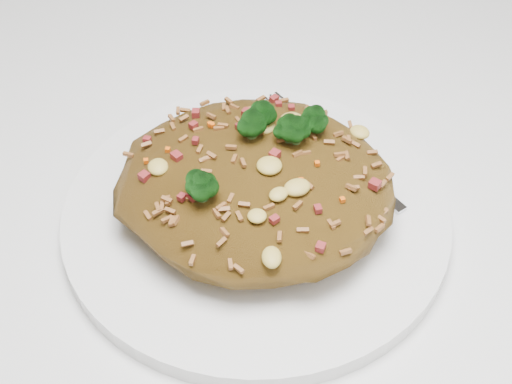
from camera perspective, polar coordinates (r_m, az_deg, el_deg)
dining_table at (r=0.60m, az=-6.70°, el=-6.92°), size 1.20×0.80×0.75m
plate at (r=0.52m, az=-0.00°, el=-1.71°), size 0.28×0.28×0.01m
fried_rice at (r=0.49m, az=0.04°, el=1.42°), size 0.19×0.18×0.07m
fork at (r=0.55m, az=6.41°, el=3.00°), size 0.13×0.12×0.00m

